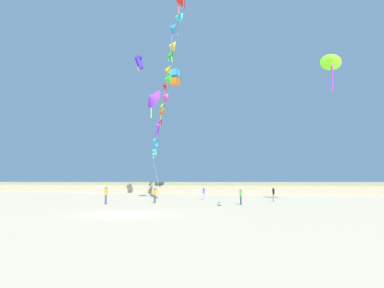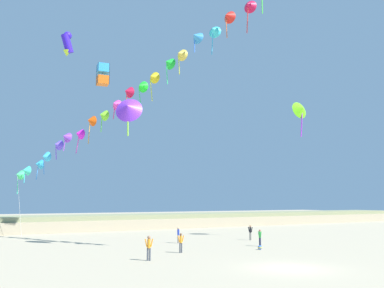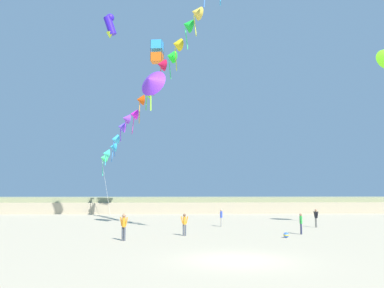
% 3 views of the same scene
% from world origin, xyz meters
% --- Properties ---
extents(ground_plane, '(240.00, 240.00, 0.00)m').
position_xyz_m(ground_plane, '(0.00, 0.00, 0.00)').
color(ground_plane, tan).
extents(dune_ridge, '(120.00, 9.05, 2.07)m').
position_xyz_m(dune_ridge, '(0.00, 38.91, 1.03)').
color(dune_ridge, tan).
rests_on(dune_ridge, ground).
extents(person_near_left, '(0.54, 0.21, 1.54)m').
position_xyz_m(person_near_left, '(-2.24, 9.82, 0.89)').
color(person_near_left, '#474C56').
rests_on(person_near_left, ground).
extents(person_near_right, '(0.30, 0.52, 1.54)m').
position_xyz_m(person_near_right, '(9.05, 15.48, 0.89)').
color(person_near_right, gray).
rests_on(person_near_right, ground).
extents(person_mid_center, '(0.20, 0.53, 1.50)m').
position_xyz_m(person_mid_center, '(6.20, 10.41, 0.87)').
color(person_mid_center, '#282D4C').
rests_on(person_mid_center, ground).
extents(person_far_left, '(0.56, 0.34, 1.69)m').
position_xyz_m(person_far_left, '(-6.13, 7.20, 0.98)').
color(person_far_left, '#474C56').
rests_on(person_far_left, ground).
extents(person_far_right, '(0.21, 0.53, 1.51)m').
position_xyz_m(person_far_right, '(1.08, 16.56, 0.87)').
color(person_far_right, gray).
rests_on(person_far_right, ground).
extents(kite_banner_string, '(17.61, 31.81, 23.01)m').
position_xyz_m(kite_banner_string, '(-3.91, 16.54, 14.64)').
color(kite_banner_string, '#40E77C').
extents(large_kite_low_lead, '(1.43, 0.99, 2.54)m').
position_xyz_m(large_kite_low_lead, '(-9.52, 20.11, 19.50)').
color(large_kite_low_lead, '#321ACB').
extents(large_kite_mid_trail, '(2.01, 1.14, 4.21)m').
position_xyz_m(large_kite_mid_trail, '(15.17, 13.67, 14.33)').
color(large_kite_mid_trail, '#6DE119').
extents(large_kite_high_solo, '(2.92, 2.67, 3.87)m').
position_xyz_m(large_kite_high_solo, '(-5.03, 14.77, 12.38)').
color(large_kite_high_solo, '#8432EA').
extents(large_kite_outer_drift, '(1.40, 1.40, 2.31)m').
position_xyz_m(large_kite_outer_drift, '(-4.96, 23.04, 17.80)').
color(large_kite_outer_drift, '#D45C14').
extents(beach_ball, '(0.36, 0.36, 0.36)m').
position_xyz_m(beach_ball, '(4.57, 8.42, 0.18)').
color(beach_ball, blue).
rests_on(beach_ball, ground).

